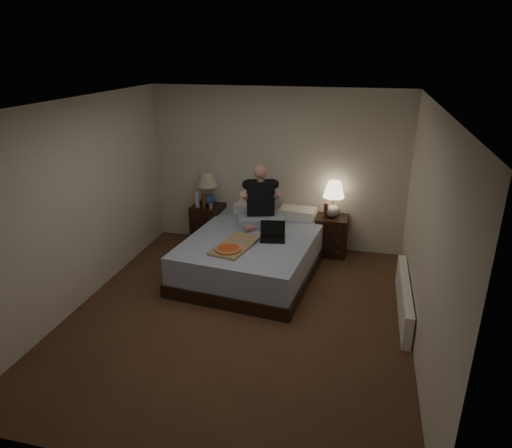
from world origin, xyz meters
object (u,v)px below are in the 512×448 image
(radiator, at_px, (404,297))
(nightstand_right, at_px, (331,235))
(water_bottle, at_px, (197,200))
(person, at_px, (261,196))
(nightstand_left, at_px, (208,224))
(soda_can, at_px, (211,206))
(lamp_right, at_px, (333,199))
(bed, at_px, (254,253))
(beer_bottle_right, at_px, (326,210))
(lamp_left, at_px, (208,189))
(laptop, at_px, (273,232))
(pizza_box, at_px, (228,250))
(beer_bottle_left, at_px, (204,201))

(radiator, bearing_deg, nightstand_right, 123.97)
(water_bottle, bearing_deg, person, -16.87)
(nightstand_left, bearing_deg, soda_can, -53.86)
(nightstand_right, bearing_deg, lamp_right, -178.13)
(bed, height_order, beer_bottle_right, beer_bottle_right)
(nightstand_right, distance_m, lamp_left, 2.09)
(nightstand_left, height_order, laptop, laptop)
(lamp_right, distance_m, person, 1.12)
(soda_can, height_order, beer_bottle_right, beer_bottle_right)
(bed, height_order, laptop, laptop)
(person, bearing_deg, soda_can, 144.86)
(nightstand_left, bearing_deg, pizza_box, -60.07)
(nightstand_right, height_order, radiator, nightstand_right)
(bed, xyz_separation_m, lamp_left, (-0.97, 0.84, 0.64))
(radiator, bearing_deg, lamp_left, 153.56)
(lamp_right, bearing_deg, radiator, -55.94)
(nightstand_left, xyz_separation_m, radiator, (3.01, -1.49, -0.12))
(beer_bottle_left, height_order, person, person)
(beer_bottle_right, relative_size, laptop, 0.68)
(person, bearing_deg, bed, -108.11)
(pizza_box, bearing_deg, nightstand_right, 63.59)
(water_bottle, bearing_deg, bed, -33.10)
(bed, bearing_deg, pizza_box, -99.62)
(beer_bottle_left, bearing_deg, lamp_left, 84.46)
(soda_can, xyz_separation_m, radiator, (2.90, -1.33, -0.49))
(nightstand_left, distance_m, water_bottle, 0.48)
(nightstand_right, relative_size, laptop, 1.81)
(beer_bottle_right, relative_size, person, 0.25)
(laptop, bearing_deg, beer_bottle_right, 44.41)
(nightstand_right, distance_m, person, 1.33)
(lamp_right, relative_size, laptop, 1.65)
(water_bottle, height_order, soda_can, water_bottle)
(lamp_left, relative_size, lamp_right, 1.00)
(lamp_left, relative_size, pizza_box, 0.74)
(pizza_box, bearing_deg, laptop, 60.44)
(lamp_left, bearing_deg, nightstand_right, 0.00)
(person, distance_m, radiator, 2.42)
(nightstand_right, bearing_deg, water_bottle, -174.83)
(person, bearing_deg, laptop, -77.03)
(lamp_left, distance_m, pizza_box, 1.71)
(soda_can, bearing_deg, beer_bottle_right, 3.62)
(radiator, bearing_deg, beer_bottle_right, 127.61)
(water_bottle, xyz_separation_m, soda_can, (0.24, -0.04, -0.07))
(nightstand_right, distance_m, beer_bottle_left, 2.07)
(soda_can, bearing_deg, pizza_box, -62.72)
(pizza_box, bearing_deg, lamp_right, 63.67)
(beer_bottle_left, relative_size, laptop, 0.68)
(person, bearing_deg, radiator, -43.51)
(soda_can, bearing_deg, nightstand_right, 5.00)
(bed, relative_size, radiator, 1.39)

